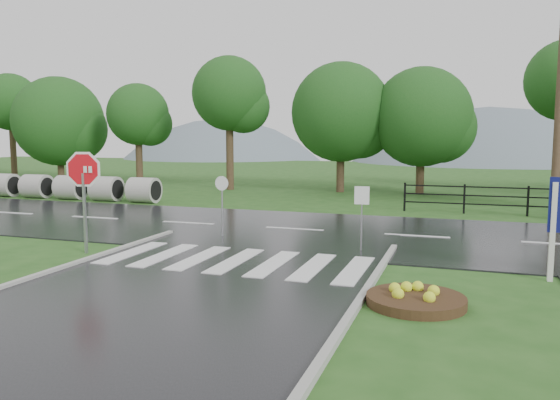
% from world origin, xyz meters
% --- Properties ---
extents(ground, '(120.00, 120.00, 0.00)m').
position_xyz_m(ground, '(0.00, 0.00, 0.00)').
color(ground, '#25521B').
rests_on(ground, ground).
extents(main_road, '(90.00, 8.00, 0.04)m').
position_xyz_m(main_road, '(0.00, 10.00, 0.00)').
color(main_road, black).
rests_on(main_road, ground).
extents(crosswalk, '(6.50, 2.80, 0.02)m').
position_xyz_m(crosswalk, '(0.00, 5.00, 0.06)').
color(crosswalk, silver).
rests_on(crosswalk, ground).
extents(fence_west, '(9.58, 0.08, 1.20)m').
position_xyz_m(fence_west, '(7.75, 16.00, 0.72)').
color(fence_west, black).
rests_on(fence_west, ground).
extents(hills, '(102.00, 48.00, 48.00)m').
position_xyz_m(hills, '(3.49, 65.00, -15.54)').
color(hills, slate).
rests_on(hills, ground).
extents(treeline, '(83.20, 5.20, 10.00)m').
position_xyz_m(treeline, '(1.00, 24.00, 0.00)').
color(treeline, '#174615').
rests_on(treeline, ground).
extents(culvert_pipes, '(9.70, 1.20, 1.20)m').
position_xyz_m(culvert_pipes, '(-13.21, 15.00, 0.60)').
color(culvert_pipes, '#9E9B93').
rests_on(culvert_pipes, ground).
extents(stop_sign, '(1.26, 0.32, 2.92)m').
position_xyz_m(stop_sign, '(-4.26, 4.76, 2.01)').
color(stop_sign, '#939399').
rests_on(stop_sign, ground).
extents(flower_bed, '(1.84, 1.84, 0.37)m').
position_xyz_m(flower_bed, '(4.56, 2.92, 0.14)').
color(flower_bed, '#332111').
rests_on(flower_bed, ground).
extents(reg_sign_small, '(0.40, 0.07, 1.80)m').
position_xyz_m(reg_sign_small, '(2.74, 7.27, 1.30)').
color(reg_sign_small, '#939399').
rests_on(reg_sign_small, ground).
extents(reg_sign_round, '(0.45, 0.07, 1.92)m').
position_xyz_m(reg_sign_round, '(-1.75, 8.03, 1.24)').
color(reg_sign_round, '#939399').
rests_on(reg_sign_round, ground).
extents(utility_pole_east, '(1.60, 0.32, 9.01)m').
position_xyz_m(utility_pole_east, '(8.60, 15.50, 4.58)').
color(utility_pole_east, '#473523').
rests_on(utility_pole_east, ground).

